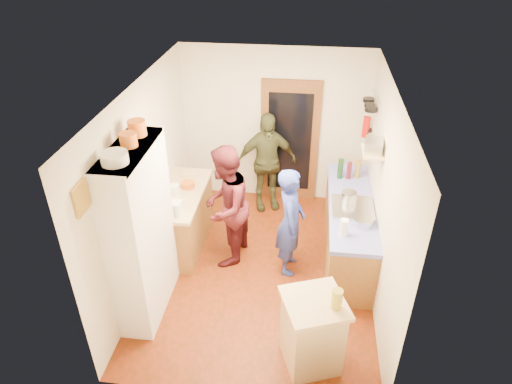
% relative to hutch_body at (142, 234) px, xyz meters
% --- Properties ---
extents(floor, '(3.00, 4.00, 0.02)m').
position_rel_hutch_body_xyz_m(floor, '(1.30, 0.80, -1.11)').
color(floor, maroon).
rests_on(floor, ground).
extents(ceiling, '(3.00, 4.00, 0.02)m').
position_rel_hutch_body_xyz_m(ceiling, '(1.30, 0.80, 1.51)').
color(ceiling, silver).
rests_on(ceiling, ground).
extents(wall_back, '(3.00, 0.02, 2.60)m').
position_rel_hutch_body_xyz_m(wall_back, '(1.30, 2.81, 0.20)').
color(wall_back, beige).
rests_on(wall_back, ground).
extents(wall_front, '(3.00, 0.02, 2.60)m').
position_rel_hutch_body_xyz_m(wall_front, '(1.30, -1.21, 0.20)').
color(wall_front, beige).
rests_on(wall_front, ground).
extents(wall_left, '(0.02, 4.00, 2.60)m').
position_rel_hutch_body_xyz_m(wall_left, '(-0.21, 0.80, 0.20)').
color(wall_left, beige).
rests_on(wall_left, ground).
extents(wall_right, '(0.02, 4.00, 2.60)m').
position_rel_hutch_body_xyz_m(wall_right, '(2.81, 0.80, 0.20)').
color(wall_right, beige).
rests_on(wall_right, ground).
extents(door_frame, '(0.95, 0.06, 2.10)m').
position_rel_hutch_body_xyz_m(door_frame, '(1.55, 2.77, -0.05)').
color(door_frame, brown).
rests_on(door_frame, ground).
extents(door_glass, '(0.70, 0.02, 1.70)m').
position_rel_hutch_body_xyz_m(door_glass, '(1.55, 2.74, -0.05)').
color(door_glass, black).
rests_on(door_glass, door_frame).
extents(hutch_body, '(0.40, 1.20, 2.20)m').
position_rel_hutch_body_xyz_m(hutch_body, '(0.00, 0.00, 0.00)').
color(hutch_body, white).
rests_on(hutch_body, ground).
extents(hutch_top_shelf, '(0.40, 1.14, 0.04)m').
position_rel_hutch_body_xyz_m(hutch_top_shelf, '(0.00, 0.00, 1.08)').
color(hutch_top_shelf, white).
rests_on(hutch_top_shelf, hutch_body).
extents(plate_stack, '(0.27, 0.27, 0.11)m').
position_rel_hutch_body_xyz_m(plate_stack, '(0.00, -0.33, 1.16)').
color(plate_stack, white).
rests_on(plate_stack, hutch_top_shelf).
extents(orange_pot_a, '(0.18, 0.18, 0.15)m').
position_rel_hutch_body_xyz_m(orange_pot_a, '(0.00, 0.06, 1.17)').
color(orange_pot_a, orange).
rests_on(orange_pot_a, hutch_top_shelf).
extents(orange_pot_b, '(0.19, 0.19, 0.17)m').
position_rel_hutch_body_xyz_m(orange_pot_b, '(0.00, 0.32, 1.19)').
color(orange_pot_b, orange).
rests_on(orange_pot_b, hutch_top_shelf).
extents(left_counter_base, '(0.60, 1.40, 0.85)m').
position_rel_hutch_body_xyz_m(left_counter_base, '(0.10, 1.25, -0.68)').
color(left_counter_base, olive).
rests_on(left_counter_base, ground).
extents(left_counter_top, '(0.64, 1.44, 0.05)m').
position_rel_hutch_body_xyz_m(left_counter_top, '(0.10, 1.25, -0.23)').
color(left_counter_top, tan).
rests_on(left_counter_top, left_counter_base).
extents(toaster, '(0.28, 0.21, 0.19)m').
position_rel_hutch_body_xyz_m(toaster, '(0.15, 0.72, -0.10)').
color(toaster, white).
rests_on(toaster, left_counter_top).
extents(kettle, '(0.15, 0.15, 0.17)m').
position_rel_hutch_body_xyz_m(kettle, '(0.05, 1.16, -0.12)').
color(kettle, white).
rests_on(kettle, left_counter_top).
extents(orange_bowl, '(0.20, 0.20, 0.09)m').
position_rel_hutch_body_xyz_m(orange_bowl, '(0.18, 1.40, -0.16)').
color(orange_bowl, orange).
rests_on(orange_bowl, left_counter_top).
extents(chopping_board, '(0.35, 0.29, 0.02)m').
position_rel_hutch_body_xyz_m(chopping_board, '(0.12, 1.80, -0.19)').
color(chopping_board, tan).
rests_on(chopping_board, left_counter_top).
extents(right_counter_base, '(0.60, 2.20, 0.84)m').
position_rel_hutch_body_xyz_m(right_counter_base, '(2.50, 1.30, -0.68)').
color(right_counter_base, olive).
rests_on(right_counter_base, ground).
extents(right_counter_top, '(0.62, 2.22, 0.06)m').
position_rel_hutch_body_xyz_m(right_counter_top, '(2.50, 1.30, -0.23)').
color(right_counter_top, '#0F13C1').
rests_on(right_counter_top, right_counter_base).
extents(hob, '(0.55, 0.58, 0.04)m').
position_rel_hutch_body_xyz_m(hob, '(2.50, 1.13, -0.18)').
color(hob, silver).
rests_on(hob, right_counter_top).
extents(pot_on_hob, '(0.20, 0.20, 0.13)m').
position_rel_hutch_body_xyz_m(pot_on_hob, '(2.45, 1.27, -0.09)').
color(pot_on_hob, silver).
rests_on(pot_on_hob, hob).
extents(bottle_a, '(0.10, 0.10, 0.31)m').
position_rel_hutch_body_xyz_m(bottle_a, '(2.35, 1.95, -0.05)').
color(bottle_a, '#143F14').
rests_on(bottle_a, right_counter_top).
extents(bottle_b, '(0.08, 0.08, 0.27)m').
position_rel_hutch_body_xyz_m(bottle_b, '(2.48, 1.95, -0.07)').
color(bottle_b, '#591419').
rests_on(bottle_b, right_counter_top).
extents(bottle_c, '(0.08, 0.08, 0.29)m').
position_rel_hutch_body_xyz_m(bottle_c, '(2.61, 2.00, -0.05)').
color(bottle_c, olive).
rests_on(bottle_c, right_counter_top).
extents(paper_towel, '(0.12, 0.12, 0.22)m').
position_rel_hutch_body_xyz_m(paper_towel, '(2.35, 0.53, -0.09)').
color(paper_towel, white).
rests_on(paper_towel, right_counter_top).
extents(mixing_bowl, '(0.30, 0.30, 0.11)m').
position_rel_hutch_body_xyz_m(mixing_bowl, '(2.60, 0.79, -0.15)').
color(mixing_bowl, silver).
rests_on(mixing_bowl, right_counter_top).
extents(island_base, '(0.71, 0.71, 0.86)m').
position_rel_hutch_body_xyz_m(island_base, '(2.03, -0.64, -0.67)').
color(island_base, tan).
rests_on(island_base, ground).
extents(island_top, '(0.80, 0.80, 0.05)m').
position_rel_hutch_body_xyz_m(island_top, '(2.03, -0.64, -0.22)').
color(island_top, tan).
rests_on(island_top, island_base).
extents(cutting_board, '(0.43, 0.38, 0.02)m').
position_rel_hutch_body_xyz_m(cutting_board, '(1.96, -0.62, -0.21)').
color(cutting_board, white).
rests_on(cutting_board, island_top).
extents(oil_jar, '(0.14, 0.14, 0.22)m').
position_rel_hutch_body_xyz_m(oil_jar, '(2.24, -0.69, -0.08)').
color(oil_jar, '#AD9E2D').
rests_on(oil_jar, island_top).
extents(pan_rail, '(0.02, 0.65, 0.02)m').
position_rel_hutch_body_xyz_m(pan_rail, '(2.76, 2.33, 0.95)').
color(pan_rail, silver).
rests_on(pan_rail, wall_right).
extents(pan_hang_a, '(0.18, 0.18, 0.05)m').
position_rel_hutch_body_xyz_m(pan_hang_a, '(2.70, 2.15, 0.82)').
color(pan_hang_a, black).
rests_on(pan_hang_a, pan_rail).
extents(pan_hang_b, '(0.16, 0.16, 0.05)m').
position_rel_hutch_body_xyz_m(pan_hang_b, '(2.70, 2.35, 0.80)').
color(pan_hang_b, black).
rests_on(pan_hang_b, pan_rail).
extents(pan_hang_c, '(0.17, 0.17, 0.05)m').
position_rel_hutch_body_xyz_m(pan_hang_c, '(2.70, 2.55, 0.81)').
color(pan_hang_c, black).
rests_on(pan_hang_c, pan_rail).
extents(wall_shelf, '(0.26, 0.42, 0.03)m').
position_rel_hutch_body_xyz_m(wall_shelf, '(2.67, 1.25, 0.60)').
color(wall_shelf, tan).
rests_on(wall_shelf, wall_right).
extents(radio, '(0.26, 0.33, 0.15)m').
position_rel_hutch_body_xyz_m(radio, '(2.67, 1.25, 0.69)').
color(radio, silver).
rests_on(radio, wall_shelf).
extents(ext_bracket, '(0.06, 0.10, 0.04)m').
position_rel_hutch_body_xyz_m(ext_bracket, '(2.77, 2.50, 0.35)').
color(ext_bracket, black).
rests_on(ext_bracket, wall_right).
extents(fire_extinguisher, '(0.11, 0.11, 0.32)m').
position_rel_hutch_body_xyz_m(fire_extinguisher, '(2.71, 2.50, 0.40)').
color(fire_extinguisher, red).
rests_on(fire_extinguisher, wall_right).
extents(picture_frame, '(0.03, 0.25, 0.30)m').
position_rel_hutch_body_xyz_m(picture_frame, '(-0.18, -0.75, 0.95)').
color(picture_frame, gold).
rests_on(picture_frame, wall_left).
extents(person_hob, '(0.38, 0.58, 1.56)m').
position_rel_hutch_body_xyz_m(person_hob, '(1.72, 0.87, -0.32)').
color(person_hob, navy).
rests_on(person_hob, ground).
extents(person_left, '(0.79, 0.95, 1.76)m').
position_rel_hutch_body_xyz_m(person_left, '(0.83, 1.04, -0.22)').
color(person_left, '#49151B').
rests_on(person_left, ground).
extents(person_back, '(1.06, 0.70, 1.68)m').
position_rel_hutch_body_xyz_m(person_back, '(1.21, 2.43, -0.26)').
color(person_back, '#3A3D22').
rests_on(person_back, ground).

